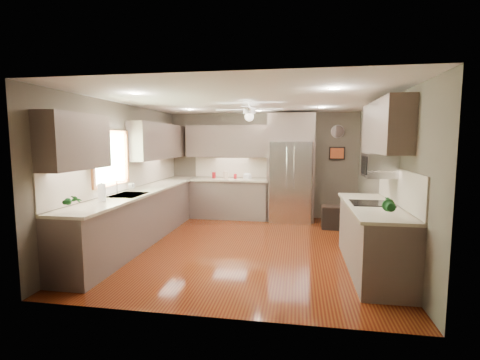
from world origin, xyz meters
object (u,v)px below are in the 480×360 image
(potted_plant_left, at_px, (72,200))
(microwave, at_px, (379,165))
(potted_plant_right, at_px, (390,205))
(paper_towel, at_px, (102,192))
(soap_bottle, at_px, (132,186))
(stool, at_px, (332,217))
(canister_c, at_px, (226,175))
(bowl, at_px, (247,178))
(refrigerator, at_px, (291,169))
(canister_a, at_px, (214,175))
(canister_d, at_px, (235,176))

(potted_plant_left, relative_size, microwave, 0.53)
(potted_plant_right, bearing_deg, paper_towel, 172.57)
(soap_bottle, height_order, paper_towel, paper_towel)
(soap_bottle, relative_size, stool, 0.38)
(canister_c, bearing_deg, paper_towel, -108.45)
(microwave, height_order, paper_towel, microwave)
(bowl, distance_m, refrigerator, 1.04)
(microwave, bearing_deg, stool, 101.79)
(canister_a, distance_m, microwave, 4.19)
(potted_plant_left, distance_m, stool, 5.03)
(canister_a, xyz_separation_m, microwave, (3.14, -2.73, 0.46))
(potted_plant_left, relative_size, stool, 0.60)
(potted_plant_left, distance_m, bowl, 4.48)
(potted_plant_left, height_order, paper_towel, potted_plant_left)
(canister_d, height_order, microwave, microwave)
(canister_d, distance_m, bowl, 0.29)
(potted_plant_left, relative_size, bowl, 1.27)
(soap_bottle, relative_size, bowl, 0.81)
(canister_c, xyz_separation_m, potted_plant_right, (2.74, -3.92, 0.07))
(potted_plant_right, bearing_deg, canister_d, 122.51)
(canister_c, distance_m, potted_plant_left, 4.29)
(paper_towel, bearing_deg, stool, 37.72)
(potted_plant_left, height_order, stool, potted_plant_left)
(canister_a, bearing_deg, microwave, -41.05)
(potted_plant_right, bearing_deg, soap_bottle, 157.71)
(stool, bearing_deg, potted_plant_right, -84.42)
(canister_a, xyz_separation_m, potted_plant_right, (3.02, -3.89, 0.08))
(soap_bottle, xyz_separation_m, refrigerator, (2.77, 2.24, 0.16))
(canister_c, relative_size, soap_bottle, 0.93)
(refrigerator, xyz_separation_m, stool, (0.89, -0.61, -0.95))
(potted_plant_right, distance_m, microwave, 1.22)
(paper_towel, bearing_deg, canister_a, 75.76)
(refrigerator, height_order, paper_towel, refrigerator)
(potted_plant_left, xyz_separation_m, bowl, (1.63, 4.17, -0.12))
(potted_plant_left, height_order, bowl, potted_plant_left)
(stool, bearing_deg, microwave, -78.21)
(potted_plant_right, relative_size, bowl, 1.44)
(refrigerator, distance_m, paper_towel, 4.30)
(canister_d, height_order, bowl, canister_d)
(refrigerator, relative_size, microwave, 4.45)
(bowl, xyz_separation_m, paper_towel, (-1.66, -3.44, 0.11))
(potted_plant_left, bearing_deg, potted_plant_right, 3.30)
(canister_d, bearing_deg, refrigerator, -3.10)
(canister_a, height_order, refrigerator, refrigerator)
(canister_a, xyz_separation_m, refrigerator, (1.82, -0.03, 0.17))
(potted_plant_left, height_order, potted_plant_right, potted_plant_right)
(bowl, xyz_separation_m, stool, (1.90, -0.68, -0.73))
(refrigerator, bearing_deg, canister_c, 178.07)
(canister_d, xyz_separation_m, potted_plant_right, (2.51, -3.94, 0.10))
(canister_a, relative_size, paper_towel, 0.52)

